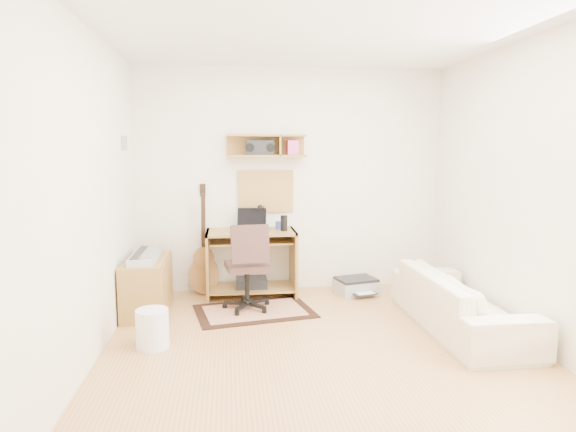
{
  "coord_description": "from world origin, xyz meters",
  "views": [
    {
      "loc": [
        -0.73,
        -3.82,
        1.65
      ],
      "look_at": [
        -0.15,
        1.05,
        1.0
      ],
      "focal_mm": 31.05,
      "sensor_mm": 36.0,
      "label": 1
    }
  ],
  "objects": [
    {
      "name": "floor",
      "position": [
        0.0,
        0.0,
        -0.01
      ],
      "size": [
        3.6,
        4.0,
        0.01
      ],
      "primitive_type": "cube",
      "color": "tan",
      "rests_on": "ground"
    },
    {
      "name": "ceiling",
      "position": [
        0.0,
        0.0,
        2.6
      ],
      "size": [
        3.6,
        4.0,
        0.01
      ],
      "primitive_type": "cube",
      "color": "white",
      "rests_on": "ground"
    },
    {
      "name": "back_wall",
      "position": [
        0.0,
        2.0,
        1.3
      ],
      "size": [
        3.6,
        0.01,
        2.6
      ],
      "primitive_type": "cube",
      "color": "white",
      "rests_on": "ground"
    },
    {
      "name": "left_wall",
      "position": [
        -1.8,
        0.0,
        1.3
      ],
      "size": [
        0.01,
        4.0,
        2.6
      ],
      "primitive_type": "cube",
      "color": "white",
      "rests_on": "ground"
    },
    {
      "name": "right_wall",
      "position": [
        1.8,
        0.0,
        1.3
      ],
      "size": [
        0.01,
        4.0,
        2.6
      ],
      "primitive_type": "cube",
      "color": "white",
      "rests_on": "ground"
    },
    {
      "name": "wall_shelf",
      "position": [
        -0.3,
        1.88,
        1.7
      ],
      "size": [
        0.9,
        0.25,
        0.26
      ],
      "primitive_type": "cube",
      "color": "olive",
      "rests_on": "back_wall"
    },
    {
      "name": "cork_board",
      "position": [
        -0.3,
        1.98,
        1.17
      ],
      "size": [
        0.64,
        0.03,
        0.49
      ],
      "primitive_type": "cube",
      "color": "#A58052",
      "rests_on": "back_wall"
    },
    {
      "name": "wall_photo",
      "position": [
        -1.79,
        1.5,
        1.72
      ],
      "size": [
        0.02,
        0.2,
        0.15
      ],
      "primitive_type": "cube",
      "color": "#4C8CBF",
      "rests_on": "left_wall"
    },
    {
      "name": "desk",
      "position": [
        -0.49,
        1.73,
        0.38
      ],
      "size": [
        1.0,
        0.55,
        0.75
      ],
      "primitive_type": null,
      "color": "olive",
      "rests_on": "floor"
    },
    {
      "name": "laptop",
      "position": [
        -0.5,
        1.71,
        0.88
      ],
      "size": [
        0.39,
        0.39,
        0.25
      ],
      "primitive_type": null,
      "rotation": [
        0.0,
        0.0,
        -0.2
      ],
      "color": "silver",
      "rests_on": "desk"
    },
    {
      "name": "speaker",
      "position": [
        -0.12,
        1.68,
        0.84
      ],
      "size": [
        0.08,
        0.08,
        0.18
      ],
      "primitive_type": "cylinder",
      "color": "black",
      "rests_on": "desk"
    },
    {
      "name": "desk_lamp",
      "position": [
        -0.33,
        1.87,
        0.89
      ],
      "size": [
        0.09,
        0.09,
        0.28
      ],
      "primitive_type": null,
      "color": "black",
      "rests_on": "desk"
    },
    {
      "name": "pencil_cup",
      "position": [
        -0.17,
        1.83,
        0.79
      ],
      "size": [
        0.06,
        0.06,
        0.09
      ],
      "primitive_type": "cylinder",
      "color": "#34459C",
      "rests_on": "desk"
    },
    {
      "name": "boombox",
      "position": [
        -0.37,
        1.87,
        1.68
      ],
      "size": [
        0.31,
        0.14,
        0.16
      ],
      "primitive_type": "cube",
      "color": "black",
      "rests_on": "wall_shelf"
    },
    {
      "name": "rug",
      "position": [
        -0.49,
        1.13,
        0.01
      ],
      "size": [
        1.29,
        0.98,
        0.02
      ],
      "primitive_type": "cube",
      "rotation": [
        0.0,
        0.0,
        0.19
      ],
      "color": "beige",
      "rests_on": "floor"
    },
    {
      "name": "task_chair",
      "position": [
        -0.56,
        1.21,
        0.47
      ],
      "size": [
        0.54,
        0.54,
        0.93
      ],
      "primitive_type": null,
      "rotation": [
        0.0,
        0.0,
        0.14
      ],
      "color": "#3B2723",
      "rests_on": "floor"
    },
    {
      "name": "cabinet",
      "position": [
        -1.58,
        1.28,
        0.28
      ],
      "size": [
        0.4,
        0.9,
        0.55
      ],
      "primitive_type": "cube",
      "color": "olive",
      "rests_on": "floor"
    },
    {
      "name": "music_keyboard",
      "position": [
        -1.58,
        1.28,
        0.58
      ],
      "size": [
        0.24,
        0.78,
        0.07
      ],
      "primitive_type": "cube",
      "color": "#B2B5BA",
      "rests_on": "cabinet"
    },
    {
      "name": "guitar",
      "position": [
        -1.03,
        1.86,
        0.64
      ],
      "size": [
        0.37,
        0.26,
        1.28
      ],
      "primitive_type": null,
      "rotation": [
        0.0,
        0.0,
        0.14
      ],
      "color": "#9F6931",
      "rests_on": "floor"
    },
    {
      "name": "waste_basket",
      "position": [
        -1.39,
        0.31,
        0.16
      ],
      "size": [
        0.35,
        0.35,
        0.33
      ],
      "primitive_type": "cylinder",
      "rotation": [
        0.0,
        0.0,
        -0.33
      ],
      "color": "white",
      "rests_on": "floor"
    },
    {
      "name": "printer",
      "position": [
        0.72,
        1.67,
        0.09
      ],
      "size": [
        0.52,
        0.45,
        0.17
      ],
      "primitive_type": "cube",
      "rotation": [
        0.0,
        0.0,
        0.23
      ],
      "color": "#A5A8AA",
      "rests_on": "floor"
    },
    {
      "name": "sofa",
      "position": [
        1.38,
        0.42,
        0.35
      ],
      "size": [
        0.53,
        1.8,
        0.7
      ],
      "primitive_type": "imported",
      "rotation": [
        0.0,
        0.0,
        1.57
      ],
      "color": "beige",
      "rests_on": "floor"
    }
  ]
}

